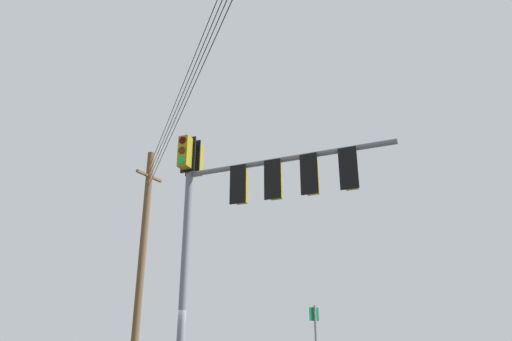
% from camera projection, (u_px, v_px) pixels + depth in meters
% --- Properties ---
extents(signal_mast_assembly, '(5.79, 1.04, 7.17)m').
position_uv_depth(signal_mast_assembly, '(240.00, 197.00, 12.12)').
color(signal_mast_assembly, slate).
rests_on(signal_mast_assembly, ground).
extents(utility_pole_wooden, '(0.33, 1.74, 10.91)m').
position_uv_depth(utility_pole_wooden, '(142.00, 260.00, 21.68)').
color(utility_pole_wooden, brown).
rests_on(utility_pole_wooden, ground).
extents(overhead_wire_span, '(16.50, 15.07, 1.43)m').
position_uv_depth(overhead_wire_span, '(204.00, 49.00, 13.37)').
color(overhead_wire_span, black).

